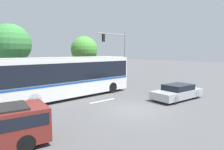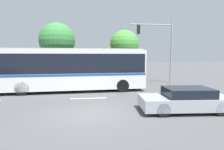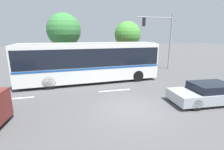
% 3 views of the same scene
% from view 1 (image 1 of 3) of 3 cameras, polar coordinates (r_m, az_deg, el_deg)
% --- Properties ---
extents(ground_plane, '(140.00, 140.00, 0.00)m').
position_cam_1_polar(ground_plane, '(13.50, 5.96, -9.89)').
color(ground_plane, '#4C4C4F').
extents(city_bus, '(11.96, 3.14, 3.41)m').
position_cam_1_polar(city_bus, '(16.97, -12.38, 0.06)').
color(city_bus, silver).
rests_on(city_bus, ground).
extents(sedan_foreground, '(4.70, 2.17, 1.22)m').
position_cam_1_polar(sedan_foreground, '(17.00, 18.33, -4.70)').
color(sedan_foreground, '#9EA3A8').
rests_on(sedan_foreground, ground).
extents(traffic_light_pole, '(4.44, 0.24, 6.42)m').
position_cam_1_polar(traffic_light_pole, '(24.86, 2.02, 7.35)').
color(traffic_light_pole, gray).
rests_on(traffic_light_pole, ground).
extents(flowering_hedge, '(6.85, 1.39, 1.30)m').
position_cam_1_polar(flowering_hedge, '(23.09, -10.35, -1.44)').
color(flowering_hedge, '#286028').
rests_on(flowering_hedge, ground).
extents(street_tree_left, '(4.27, 4.27, 6.82)m').
position_cam_1_polar(street_tree_left, '(23.81, -27.26, 7.91)').
color(street_tree_left, brown).
rests_on(street_tree_left, ground).
extents(street_tree_centre, '(3.29, 3.29, 5.78)m').
position_cam_1_polar(street_tree_centre, '(24.86, -8.00, 7.20)').
color(street_tree_centre, brown).
rests_on(street_tree_centre, ground).
extents(lane_stripe_near, '(2.40, 0.16, 0.01)m').
position_cam_1_polar(lane_stripe_near, '(15.73, -2.74, -7.46)').
color(lane_stripe_near, silver).
rests_on(lane_stripe_near, ground).
extents(lane_stripe_mid, '(2.40, 0.16, 0.01)m').
position_cam_1_polar(lane_stripe_mid, '(12.96, -27.81, -11.32)').
color(lane_stripe_mid, silver).
rests_on(lane_stripe_mid, ground).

